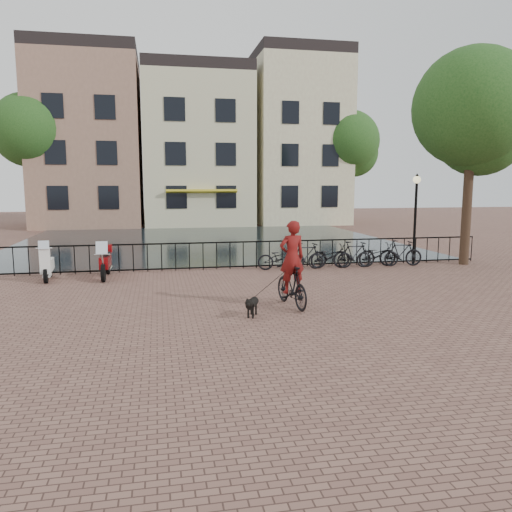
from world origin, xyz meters
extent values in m
plane|color=brown|center=(0.00, 0.00, 0.00)|extent=(100.00, 100.00, 0.00)
plane|color=black|center=(0.00, 17.30, 0.00)|extent=(20.00, 20.00, 0.00)
cube|color=black|center=(0.00, 8.00, 1.00)|extent=(20.00, 0.05, 0.05)
cube|color=black|center=(0.00, 8.00, 0.08)|extent=(20.00, 0.05, 0.05)
cube|color=#8D6452|center=(-7.50, 30.00, 6.00)|extent=(7.50, 9.00, 12.00)
cube|color=black|center=(-7.50, 30.00, 12.40)|extent=(7.50, 9.00, 0.80)
cube|color=beige|center=(0.50, 30.00, 5.50)|extent=(8.00, 9.00, 11.00)
cube|color=black|center=(0.50, 30.00, 11.40)|extent=(8.00, 9.00, 0.80)
cube|color=gold|center=(0.50, 25.30, 2.60)|extent=(5.00, 0.60, 0.15)
cube|color=beige|center=(8.50, 30.00, 6.25)|extent=(7.00, 9.00, 12.50)
cube|color=black|center=(8.50, 30.00, 12.90)|extent=(7.00, 9.00, 0.80)
cylinder|color=black|center=(-11.00, 27.00, 3.15)|extent=(0.36, 0.36, 6.30)
sphere|color=#194617|center=(-11.00, 27.00, 6.75)|extent=(5.04, 5.04, 5.04)
cylinder|color=black|center=(9.20, 7.30, 2.80)|extent=(0.36, 0.36, 5.60)
sphere|color=#194617|center=(9.20, 7.30, 6.00)|extent=(4.48, 4.48, 4.48)
cylinder|color=black|center=(12.00, 27.00, 2.97)|extent=(0.36, 0.36, 5.95)
sphere|color=#194617|center=(12.00, 27.00, 6.38)|extent=(4.76, 4.76, 4.76)
cylinder|color=black|center=(7.20, 7.60, 1.60)|extent=(0.10, 0.10, 3.20)
sphere|color=beige|center=(7.20, 7.60, 3.30)|extent=(0.30, 0.30, 0.30)
imported|color=black|center=(0.74, 2.00, 0.57)|extent=(0.83, 1.96, 1.14)
imported|color=maroon|center=(0.74, 2.00, 1.48)|extent=(0.89, 0.66, 2.24)
imported|color=black|center=(1.80, 7.40, 0.45)|extent=(1.78, 0.83, 0.90)
imported|color=black|center=(2.75, 7.40, 0.50)|extent=(1.70, 0.60, 1.00)
imported|color=black|center=(3.70, 7.40, 0.45)|extent=(1.72, 0.61, 0.90)
imported|color=black|center=(4.65, 7.40, 0.50)|extent=(1.67, 0.48, 1.00)
imported|color=black|center=(5.60, 7.40, 0.45)|extent=(1.72, 0.62, 0.90)
imported|color=black|center=(6.55, 7.40, 0.50)|extent=(1.71, 0.69, 1.00)
camera|label=1|loc=(-2.59, -10.16, 3.16)|focal=35.00mm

